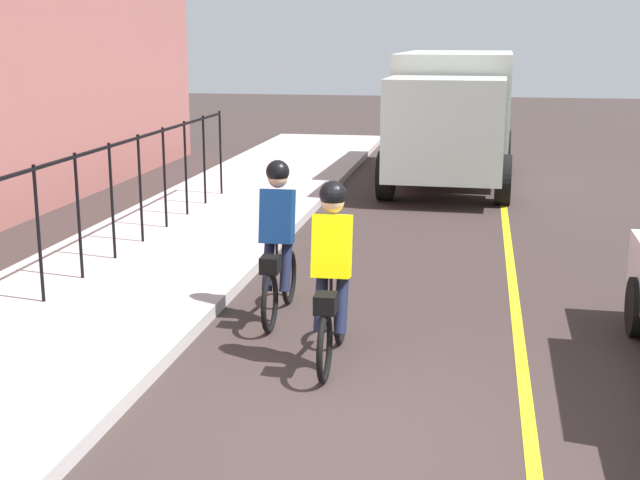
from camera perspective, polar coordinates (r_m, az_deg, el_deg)
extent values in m
plane|color=#352A28|center=(7.15, 0.58, -12.86)|extent=(80.00, 80.00, 0.00)
cube|color=yellow|center=(7.08, 13.81, -13.52)|extent=(36.00, 0.12, 0.01)
cylinder|color=black|center=(10.35, -18.06, 0.37)|extent=(0.04, 0.04, 1.60)
cylinder|color=black|center=(11.22, -15.63, 1.52)|extent=(0.04, 0.04, 1.60)
cylinder|color=black|center=(12.12, -13.55, 2.50)|extent=(0.04, 0.04, 1.60)
cylinder|color=black|center=(13.04, -11.76, 3.34)|extent=(0.04, 0.04, 1.60)
cylinder|color=black|center=(13.97, -10.21, 4.06)|extent=(0.04, 0.04, 1.60)
cylinder|color=black|center=(14.91, -8.85, 4.70)|extent=(0.04, 0.04, 1.60)
cylinder|color=black|center=(15.86, -7.64, 5.25)|extent=(0.04, 0.04, 1.60)
cylinder|color=black|center=(16.82, -6.58, 5.74)|extent=(0.04, 0.04, 1.60)
torus|color=black|center=(10.38, -2.05, -2.45)|extent=(0.66, 0.07, 0.66)
torus|color=black|center=(9.40, -3.33, -4.17)|extent=(0.66, 0.07, 0.66)
cube|color=black|center=(9.82, -2.67, -1.87)|extent=(0.93, 0.06, 0.24)
cylinder|color=black|center=(9.64, -2.87, -1.24)|extent=(0.03, 0.03, 0.35)
cube|color=navy|center=(9.58, -2.84, 1.58)|extent=(0.35, 0.37, 0.63)
sphere|color=tan|center=(9.55, -2.80, 4.11)|extent=(0.22, 0.22, 0.22)
sphere|color=black|center=(9.54, -2.81, 4.52)|extent=(0.26, 0.26, 0.26)
cylinder|color=#191E38|center=(9.70, -3.40, -1.46)|extent=(0.34, 0.13, 0.65)
cylinder|color=#191E38|center=(9.66, -2.25, -1.51)|extent=(0.34, 0.13, 0.65)
cube|color=black|center=(9.33, -3.30, -1.62)|extent=(0.24, 0.20, 0.18)
torus|color=black|center=(9.06, 1.38, -4.84)|extent=(0.66, 0.07, 0.66)
torus|color=black|center=(8.08, 0.31, -7.14)|extent=(0.66, 0.07, 0.66)
cube|color=black|center=(8.49, 0.88, -4.34)|extent=(0.93, 0.06, 0.24)
cylinder|color=black|center=(8.30, 0.73, -3.66)|extent=(0.03, 0.03, 0.35)
cube|color=yellow|center=(8.22, 0.79, -0.39)|extent=(0.35, 0.37, 0.63)
sphere|color=tan|center=(8.18, 0.86, 2.55)|extent=(0.22, 0.22, 0.22)
sphere|color=black|center=(8.17, 0.86, 3.03)|extent=(0.26, 0.26, 0.26)
cylinder|color=#191E38|center=(8.36, 0.08, -3.90)|extent=(0.34, 0.13, 0.65)
cylinder|color=#191E38|center=(8.33, 1.44, -3.96)|extent=(0.34, 0.13, 0.65)
cube|color=black|center=(7.99, 0.37, -4.20)|extent=(0.24, 0.20, 0.18)
cylinder|color=black|center=(9.90, 20.34, -4.16)|extent=(0.64, 0.23, 0.64)
cube|color=#B9C1B5|center=(19.97, 8.93, 8.83)|extent=(4.82, 2.52, 2.30)
cube|color=silver|center=(16.59, 8.24, 7.26)|extent=(1.87, 2.25, 1.90)
cylinder|color=black|center=(16.82, 11.98, 3.92)|extent=(0.97, 0.32, 0.96)
cylinder|color=black|center=(16.96, 4.38, 4.25)|extent=(0.97, 0.32, 0.96)
cylinder|color=black|center=(21.11, 12.03, 5.80)|extent=(0.97, 0.32, 0.96)
cylinder|color=black|center=(21.23, 5.95, 6.06)|extent=(0.97, 0.32, 0.96)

